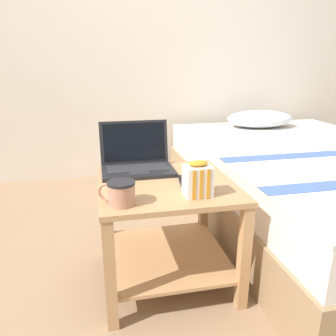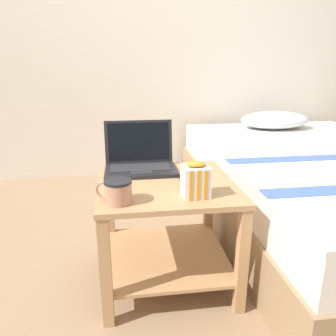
% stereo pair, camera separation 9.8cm
% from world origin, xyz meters
% --- Properties ---
extents(ground_plane, '(8.00, 8.00, 0.00)m').
position_xyz_m(ground_plane, '(0.00, 0.00, 0.00)').
color(ground_plane, '#937556').
extents(back_wall, '(8.00, 0.05, 2.50)m').
position_xyz_m(back_wall, '(0.00, 1.62, 1.25)').
color(back_wall, beige).
rests_on(back_wall, ground_plane).
extents(bed, '(1.43, 2.13, 0.62)m').
position_xyz_m(bed, '(1.07, 0.43, 0.25)').
color(bed, '#997A56').
rests_on(bed, ground_plane).
extents(bedside_table, '(0.60, 0.59, 0.50)m').
position_xyz_m(bedside_table, '(0.00, 0.00, 0.32)').
color(bedside_table, tan).
rests_on(bedside_table, ground_plane).
extents(laptop, '(0.34, 0.26, 0.23)m').
position_xyz_m(laptop, '(-0.11, 0.20, 0.55)').
color(laptop, black).
rests_on(laptop, bedside_table).
extents(mug_front_left, '(0.14, 0.10, 0.09)m').
position_xyz_m(mug_front_left, '(-0.21, -0.20, 0.55)').
color(mug_front_left, tan).
rests_on(mug_front_left, bedside_table).
extents(snack_bag, '(0.11, 0.09, 0.14)m').
position_xyz_m(snack_bag, '(0.09, -0.18, 0.57)').
color(snack_bag, white).
rests_on(snack_bag, bedside_table).
extents(cell_phone, '(0.09, 0.14, 0.01)m').
position_xyz_m(cell_phone, '(0.09, -0.02, 0.50)').
color(cell_phone, black).
rests_on(cell_phone, bedside_table).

